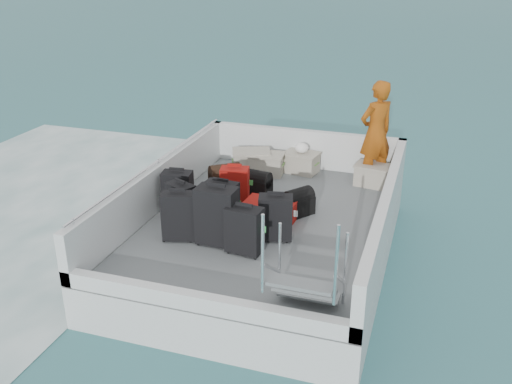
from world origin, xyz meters
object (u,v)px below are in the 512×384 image
suitcase_3 (217,217)px  crate_1 (266,165)px  suitcase_6 (244,231)px  suitcase_4 (221,206)px  crate_3 (373,176)px  suitcase_2 (178,192)px  suitcase_1 (181,205)px  crate_2 (301,163)px  suitcase_5 (235,186)px  suitcase_7 (275,218)px  crate_0 (251,162)px  suitcase_8 (269,211)px  passenger (376,133)px  suitcase_0 (179,217)px

suitcase_3 → crate_1: size_ratio=1.40×
suitcase_3 → suitcase_6: size_ratio=1.27×
suitcase_4 → crate_1: 2.27m
crate_3 → crate_1: bearing=-178.2°
suitcase_2 → crate_3: 3.36m
suitcase_1 → suitcase_2: suitcase_2 is taller
crate_1 → crate_2: (0.58, 0.29, -0.01)m
suitcase_2 → suitcase_1: bearing=-67.8°
suitcase_5 → crate_3: suitcase_5 is taller
crate_3 → suitcase_5: bearing=-143.3°
suitcase_1 → suitcase_6: suitcase_6 is taller
crate_2 → suitcase_7: bearing=-83.8°
crate_0 → crate_2: size_ratio=1.11×
crate_2 → crate_3: 1.33m
suitcase_8 → crate_0: size_ratio=1.18×
crate_1 → suitcase_5: bearing=-93.3°
passenger → suitcase_8: bearing=13.2°
passenger → crate_3: bearing=54.3°
crate_2 → crate_3: (1.31, -0.23, -0.00)m
suitcase_8 → crate_1: (-0.61, 1.82, 0.03)m
crate_2 → suitcase_4: bearing=-102.2°
suitcase_3 → suitcase_7: suitcase_3 is taller
suitcase_0 → suitcase_8: 1.41m
suitcase_4 → suitcase_7: size_ratio=1.08×
suitcase_5 → suitcase_6: (0.67, -1.46, 0.02)m
suitcase_1 → crate_0: bearing=108.9°
suitcase_1 → suitcase_6: 1.26m
suitcase_5 → crate_3: bearing=24.7°
suitcase_6 → passenger: 3.38m
crate_2 → crate_3: size_ratio=1.02×
suitcase_5 → suitcase_7: 1.35m
suitcase_5 → suitcase_0: bearing=-114.9°
suitcase_8 → crate_3: (1.27, 1.88, 0.02)m
suitcase_0 → passenger: (2.26, 3.00, 0.54)m
suitcase_2 → passenger: 3.48m
suitcase_4 → suitcase_8: suitcase_4 is taller
suitcase_6 → crate_3: (1.30, 2.92, -0.16)m
suitcase_5 → crate_1: (0.08, 1.41, -0.12)m
suitcase_1 → suitcase_5: size_ratio=1.06×
suitcase_4 → crate_2: (0.55, 2.55, -0.18)m
suitcase_2 → suitcase_7: bearing=-23.6°
passenger → crate_0: bearing=-39.8°
suitcase_7 → crate_0: bearing=101.3°
suitcase_4 → passenger: bearing=58.0°
suitcase_7 → crate_1: bearing=95.6°
suitcase_5 → passenger: size_ratio=0.34×
passenger → suitcase_7: bearing=23.6°
crate_3 → passenger: passenger is taller
suitcase_5 → suitcase_6: 1.60m
suitcase_8 → passenger: bearing=-27.9°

